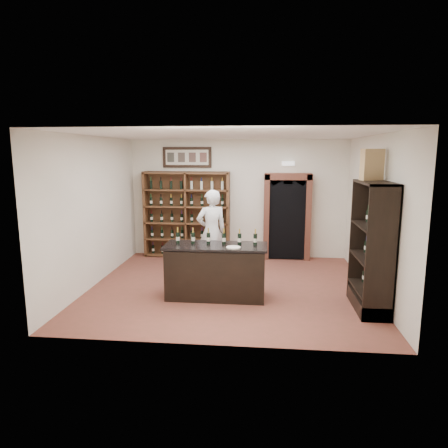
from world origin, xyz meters
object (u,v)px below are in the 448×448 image
Objects in this scene: counter_bottle_0 at (178,238)px; shopkeeper at (212,232)px; wine_shelf at (187,214)px; side_cabinet at (372,267)px; wine_crate at (372,165)px; tasting_counter at (216,271)px.

shopkeeper is at bearing 73.34° from counter_bottle_0.
wine_shelf is at bearing -84.46° from shopkeeper.
shopkeeper reaches higher than counter_bottle_0.
side_cabinet is (3.44, -0.37, -0.35)m from counter_bottle_0.
counter_bottle_0 is 3.67m from wine_crate.
side_cabinet is 1.74m from wine_crate.
tasting_counter is at bearing -5.42° from counter_bottle_0.
side_cabinet reaches higher than tasting_counter.
shopkeeper is (-3.01, 1.84, 0.18)m from side_cabinet.
tasting_counter is at bearing 173.72° from side_cabinet.
tasting_counter is 0.95m from counter_bottle_0.
tasting_counter is 3.34m from wine_crate.
counter_bottle_0 is at bearing 173.90° from side_cabinet.
wine_crate is (-0.03, 0.32, 1.71)m from side_cabinet.
side_cabinet reaches higher than counter_bottle_0.
wine_shelf is 1.17× the size of tasting_counter.
side_cabinet reaches higher than shopkeeper.
counter_bottle_0 is 0.16× the size of shopkeeper.
counter_bottle_0 is 0.56× the size of wine_crate.
tasting_counter is 0.85× the size of side_cabinet.
shopkeeper is (0.44, 1.47, -0.17)m from counter_bottle_0.
tasting_counter is 2.75m from side_cabinet.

